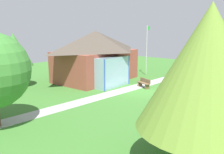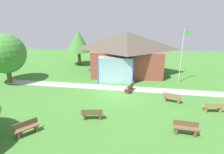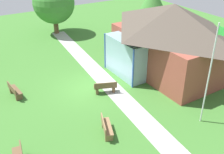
{
  "view_description": "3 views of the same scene",
  "coord_description": "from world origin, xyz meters",
  "px_view_note": "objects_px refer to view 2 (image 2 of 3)",
  "views": [
    {
      "loc": [
        -17.95,
        -10.79,
        5.47
      ],
      "look_at": [
        -0.68,
        2.95,
        0.98
      ],
      "focal_mm": 39.45,
      "sensor_mm": 36.0,
      "label": 1
    },
    {
      "loc": [
        0.5,
        -16.19,
        7.17
      ],
      "look_at": [
        -0.68,
        1.62,
        1.1
      ],
      "focal_mm": 30.19,
      "sensor_mm": 36.0,
      "label": 2
    },
    {
      "loc": [
        14.15,
        -7.05,
        9.39
      ],
      "look_at": [
        0.91,
        1.2,
        0.94
      ],
      "focal_mm": 43.1,
      "sensor_mm": 36.0,
      "label": 3
    }
  ],
  "objects_px": {
    "pavilion": "(126,53)",
    "bench_rear_near_path": "(129,88)",
    "bench_mid_right": "(172,98)",
    "bench_front_right": "(186,128)",
    "tree_west_hedge": "(5,54)",
    "bench_front_left": "(27,128)",
    "bench_front_center": "(92,114)",
    "flagpole": "(182,54)",
    "bench_lawn_far_right": "(213,107)",
    "tree_behind_pavilion_left": "(78,41)"
  },
  "relations": [
    {
      "from": "pavilion",
      "to": "bench_rear_near_path",
      "type": "bearing_deg",
      "value": -86.8
    },
    {
      "from": "bench_mid_right",
      "to": "bench_front_right",
      "type": "height_order",
      "value": "same"
    },
    {
      "from": "bench_mid_right",
      "to": "tree_west_hedge",
      "type": "xyz_separation_m",
      "value": [
        -16.46,
        3.76,
        2.77
      ]
    },
    {
      "from": "bench_front_left",
      "to": "pavilion",
      "type": "bearing_deg",
      "value": -161.07
    },
    {
      "from": "bench_front_left",
      "to": "bench_front_center",
      "type": "distance_m",
      "value": 4.27
    },
    {
      "from": "bench_rear_near_path",
      "to": "bench_front_center",
      "type": "xyz_separation_m",
      "value": [
        -2.74,
        -5.17,
        0.0
      ]
    },
    {
      "from": "bench_mid_right",
      "to": "bench_front_left",
      "type": "distance_m",
      "value": 11.27
    },
    {
      "from": "flagpole",
      "to": "bench_front_right",
      "type": "xyz_separation_m",
      "value": [
        -2.11,
        -9.5,
        -2.73
      ]
    },
    {
      "from": "bench_front_left",
      "to": "bench_lawn_far_right",
      "type": "distance_m",
      "value": 13.25
    },
    {
      "from": "bench_front_left",
      "to": "tree_behind_pavilion_left",
      "type": "bearing_deg",
      "value": -133.14
    },
    {
      "from": "pavilion",
      "to": "bench_lawn_far_right",
      "type": "distance_m",
      "value": 11.44
    },
    {
      "from": "flagpole",
      "to": "bench_front_center",
      "type": "height_order",
      "value": "flagpole"
    },
    {
      "from": "bench_rear_near_path",
      "to": "tree_behind_pavilion_left",
      "type": "height_order",
      "value": "tree_behind_pavilion_left"
    },
    {
      "from": "bench_mid_right",
      "to": "bench_front_left",
      "type": "relative_size",
      "value": 1.13
    },
    {
      "from": "flagpole",
      "to": "tree_behind_pavilion_left",
      "type": "relative_size",
      "value": 1.15
    },
    {
      "from": "tree_behind_pavilion_left",
      "to": "tree_west_hedge",
      "type": "bearing_deg",
      "value": -126.89
    },
    {
      "from": "bench_lawn_far_right",
      "to": "tree_west_hedge",
      "type": "xyz_separation_m",
      "value": [
        -19.16,
        5.27,
        2.77
      ]
    },
    {
      "from": "pavilion",
      "to": "bench_mid_right",
      "type": "xyz_separation_m",
      "value": [
        3.84,
        -7.6,
        -2.27
      ]
    },
    {
      "from": "flagpole",
      "to": "bench_front_left",
      "type": "bearing_deg",
      "value": -139.73
    },
    {
      "from": "flagpole",
      "to": "bench_rear_near_path",
      "type": "bearing_deg",
      "value": -151.1
    },
    {
      "from": "pavilion",
      "to": "bench_front_center",
      "type": "xyz_separation_m",
      "value": [
        -2.43,
        -10.72,
        -2.27
      ]
    },
    {
      "from": "pavilion",
      "to": "tree_west_hedge",
      "type": "relative_size",
      "value": 1.73
    },
    {
      "from": "bench_front_right",
      "to": "flagpole",
      "type": "bearing_deg",
      "value": -92.59
    },
    {
      "from": "bench_lawn_far_right",
      "to": "tree_behind_pavilion_left",
      "type": "relative_size",
      "value": 0.31
    },
    {
      "from": "pavilion",
      "to": "flagpole",
      "type": "xyz_separation_m",
      "value": [
        5.76,
        -2.55,
        0.46
      ]
    },
    {
      "from": "flagpole",
      "to": "tree_west_hedge",
      "type": "distance_m",
      "value": 18.42
    },
    {
      "from": "flagpole",
      "to": "bench_rear_near_path",
      "type": "relative_size",
      "value": 3.66
    },
    {
      "from": "pavilion",
      "to": "bench_front_right",
      "type": "height_order",
      "value": "pavilion"
    },
    {
      "from": "bench_mid_right",
      "to": "tree_behind_pavilion_left",
      "type": "bearing_deg",
      "value": 153.8
    },
    {
      "from": "tree_west_hedge",
      "to": "bench_front_right",
      "type": "bearing_deg",
      "value": -26.77
    },
    {
      "from": "bench_rear_near_path",
      "to": "bench_front_right",
      "type": "xyz_separation_m",
      "value": [
        3.33,
        -6.49,
        0.0
      ]
    },
    {
      "from": "flagpole",
      "to": "bench_rear_near_path",
      "type": "distance_m",
      "value": 6.8
    },
    {
      "from": "bench_mid_right",
      "to": "bench_front_right",
      "type": "distance_m",
      "value": 4.45
    },
    {
      "from": "pavilion",
      "to": "bench_front_center",
      "type": "height_order",
      "value": "pavilion"
    },
    {
      "from": "flagpole",
      "to": "tree_west_hedge",
      "type": "xyz_separation_m",
      "value": [
        -18.38,
        -1.29,
        0.04
      ]
    },
    {
      "from": "bench_lawn_far_right",
      "to": "bench_front_left",
      "type": "bearing_deg",
      "value": -166.85
    },
    {
      "from": "bench_rear_near_path",
      "to": "bench_mid_right",
      "type": "relative_size",
      "value": 1.0
    },
    {
      "from": "pavilion",
      "to": "bench_front_right",
      "type": "bearing_deg",
      "value": -73.17
    },
    {
      "from": "flagpole",
      "to": "bench_lawn_far_right",
      "type": "relative_size",
      "value": 3.74
    },
    {
      "from": "pavilion",
      "to": "bench_rear_near_path",
      "type": "height_order",
      "value": "pavilion"
    },
    {
      "from": "bench_mid_right",
      "to": "tree_behind_pavilion_left",
      "type": "distance_m",
      "value": 15.98
    },
    {
      "from": "bench_rear_near_path",
      "to": "bench_lawn_far_right",
      "type": "distance_m",
      "value": 7.17
    },
    {
      "from": "pavilion",
      "to": "bench_mid_right",
      "type": "height_order",
      "value": "pavilion"
    },
    {
      "from": "pavilion",
      "to": "bench_rear_near_path",
      "type": "distance_m",
      "value": 6.01
    },
    {
      "from": "tree_behind_pavilion_left",
      "to": "bench_mid_right",
      "type": "bearing_deg",
      "value": -47.57
    },
    {
      "from": "pavilion",
      "to": "bench_front_left",
      "type": "height_order",
      "value": "pavilion"
    },
    {
      "from": "flagpole",
      "to": "bench_front_center",
      "type": "distance_m",
      "value": 11.89
    },
    {
      "from": "bench_front_left",
      "to": "bench_rear_near_path",
      "type": "bearing_deg",
      "value": -177.41
    },
    {
      "from": "bench_mid_right",
      "to": "bench_front_center",
      "type": "xyz_separation_m",
      "value": [
        -6.26,
        -3.12,
        0.0
      ]
    },
    {
      "from": "flagpole",
      "to": "tree_west_hedge",
      "type": "height_order",
      "value": "flagpole"
    }
  ]
}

